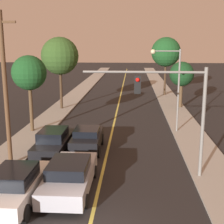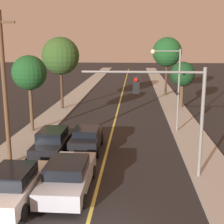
{
  "view_description": "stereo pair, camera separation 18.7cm",
  "coord_description": "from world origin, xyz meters",
  "px_view_note": "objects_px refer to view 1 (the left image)",
  "views": [
    {
      "loc": [
        1.54,
        -9.67,
        6.81
      ],
      "look_at": [
        0.0,
        13.68,
        1.6
      ],
      "focal_mm": 50.0,
      "sensor_mm": 36.0,
      "label": 1
    },
    {
      "loc": [
        1.72,
        -9.65,
        6.81
      ],
      "look_at": [
        0.0,
        13.68,
        1.6
      ],
      "focal_mm": 50.0,
      "sensor_mm": 36.0,
      "label": 2
    }
  ],
  "objects_px": {
    "car_near_lane_second": "(87,138)",
    "tree_right_far": "(182,74)",
    "traffic_signal_mast": "(172,101)",
    "utility_pole_left": "(5,88)",
    "tree_left_far": "(29,73)",
    "tree_left_near": "(60,56)",
    "tree_right_near": "(166,52)",
    "car_outer_lane_front": "(16,185)",
    "streetlamp_right": "(171,78)",
    "car_near_lane_front": "(70,175)",
    "car_outer_lane_second": "(54,141)"
  },
  "relations": [
    {
      "from": "streetlamp_right",
      "to": "utility_pole_left",
      "type": "xyz_separation_m",
      "value": [
        -9.7,
        -7.41,
        0.21
      ]
    },
    {
      "from": "tree_left_near",
      "to": "tree_right_near",
      "type": "height_order",
      "value": "tree_right_near"
    },
    {
      "from": "tree_left_near",
      "to": "tree_right_far",
      "type": "distance_m",
      "value": 12.69
    },
    {
      "from": "car_outer_lane_front",
      "to": "traffic_signal_mast",
      "type": "relative_size",
      "value": 0.76
    },
    {
      "from": "car_near_lane_second",
      "to": "car_near_lane_front",
      "type": "bearing_deg",
      "value": -90.0
    },
    {
      "from": "car_near_lane_second",
      "to": "tree_right_near",
      "type": "bearing_deg",
      "value": 72.0
    },
    {
      "from": "traffic_signal_mast",
      "to": "tree_left_far",
      "type": "relative_size",
      "value": 1.04
    },
    {
      "from": "car_near_lane_second",
      "to": "tree_right_far",
      "type": "height_order",
      "value": "tree_right_far"
    },
    {
      "from": "car_near_lane_front",
      "to": "traffic_signal_mast",
      "type": "relative_size",
      "value": 0.83
    },
    {
      "from": "car_outer_lane_front",
      "to": "traffic_signal_mast",
      "type": "height_order",
      "value": "traffic_signal_mast"
    },
    {
      "from": "car_near_lane_second",
      "to": "tree_left_near",
      "type": "relative_size",
      "value": 0.55
    },
    {
      "from": "tree_right_near",
      "to": "car_outer_lane_front",
      "type": "bearing_deg",
      "value": -107.6
    },
    {
      "from": "tree_left_far",
      "to": "traffic_signal_mast",
      "type": "bearing_deg",
      "value": -38.2
    },
    {
      "from": "utility_pole_left",
      "to": "tree_left_near",
      "type": "xyz_separation_m",
      "value": [
        -0.54,
        15.28,
        1.05
      ]
    },
    {
      "from": "car_near_lane_front",
      "to": "streetlamp_right",
      "type": "distance_m",
      "value": 12.25
    },
    {
      "from": "tree_left_near",
      "to": "tree_right_far",
      "type": "relative_size",
      "value": 1.52
    },
    {
      "from": "car_near_lane_front",
      "to": "car_outer_lane_second",
      "type": "height_order",
      "value": "car_near_lane_front"
    },
    {
      "from": "car_near_lane_second",
      "to": "car_outer_lane_front",
      "type": "height_order",
      "value": "car_outer_lane_front"
    },
    {
      "from": "car_near_lane_front",
      "to": "utility_pole_left",
      "type": "xyz_separation_m",
      "value": [
        -3.96,
        2.85,
        3.66
      ]
    },
    {
      "from": "car_near_lane_second",
      "to": "tree_right_far",
      "type": "bearing_deg",
      "value": 60.28
    },
    {
      "from": "car_outer_lane_second",
      "to": "utility_pole_left",
      "type": "xyz_separation_m",
      "value": [
        -1.91,
        -2.3,
        3.67
      ]
    },
    {
      "from": "car_near_lane_second",
      "to": "tree_right_near",
      "type": "distance_m",
      "value": 23.34
    },
    {
      "from": "tree_right_near",
      "to": "tree_right_far",
      "type": "relative_size",
      "value": 1.55
    },
    {
      "from": "tree_left_near",
      "to": "tree_left_far",
      "type": "height_order",
      "value": "tree_left_near"
    },
    {
      "from": "car_outer_lane_second",
      "to": "tree_left_far",
      "type": "height_order",
      "value": "tree_left_far"
    },
    {
      "from": "car_near_lane_second",
      "to": "tree_left_near",
      "type": "distance_m",
      "value": 14.03
    },
    {
      "from": "utility_pole_left",
      "to": "tree_left_near",
      "type": "height_order",
      "value": "utility_pole_left"
    },
    {
      "from": "car_near_lane_front",
      "to": "tree_right_far",
      "type": "xyz_separation_m",
      "value": [
        7.96,
        19.64,
        2.8
      ]
    },
    {
      "from": "tree_left_near",
      "to": "car_near_lane_second",
      "type": "bearing_deg",
      "value": -70.12
    },
    {
      "from": "car_near_lane_front",
      "to": "utility_pole_left",
      "type": "bearing_deg",
      "value": 144.22
    },
    {
      "from": "car_outer_lane_front",
      "to": "traffic_signal_mast",
      "type": "xyz_separation_m",
      "value": [
        6.88,
        3.24,
        3.14
      ]
    },
    {
      "from": "car_outer_lane_front",
      "to": "tree_left_near",
      "type": "height_order",
      "value": "tree_left_near"
    },
    {
      "from": "car_near_lane_second",
      "to": "utility_pole_left",
      "type": "relative_size",
      "value": 0.48
    },
    {
      "from": "streetlamp_right",
      "to": "tree_right_far",
      "type": "xyz_separation_m",
      "value": [
        2.22,
        9.38,
        -0.65
      ]
    },
    {
      "from": "car_outer_lane_front",
      "to": "tree_right_far",
      "type": "relative_size",
      "value": 0.96
    },
    {
      "from": "car_outer_lane_second",
      "to": "traffic_signal_mast",
      "type": "bearing_deg",
      "value": -24.98
    },
    {
      "from": "streetlamp_right",
      "to": "car_near_lane_front",
      "type": "bearing_deg",
      "value": -119.2
    },
    {
      "from": "traffic_signal_mast",
      "to": "tree_right_far",
      "type": "distance_m",
      "value": 17.97
    },
    {
      "from": "utility_pole_left",
      "to": "tree_right_far",
      "type": "xyz_separation_m",
      "value": [
        11.92,
        16.79,
        -0.86
      ]
    },
    {
      "from": "car_near_lane_front",
      "to": "tree_right_near",
      "type": "relative_size",
      "value": 0.68
    },
    {
      "from": "car_outer_lane_front",
      "to": "streetlamp_right",
      "type": "relative_size",
      "value": 0.74
    },
    {
      "from": "utility_pole_left",
      "to": "traffic_signal_mast",
      "type": "bearing_deg",
      "value": -5.87
    },
    {
      "from": "streetlamp_right",
      "to": "tree_left_near",
      "type": "xyz_separation_m",
      "value": [
        -10.23,
        7.87,
        1.26
      ]
    },
    {
      "from": "tree_left_near",
      "to": "tree_left_far",
      "type": "xyz_separation_m",
      "value": [
        -0.39,
        -8.54,
        -0.92
      ]
    },
    {
      "from": "tree_left_far",
      "to": "tree_right_near",
      "type": "distance_m",
      "value": 21.48
    },
    {
      "from": "tree_right_far",
      "to": "car_near_lane_second",
      "type": "bearing_deg",
      "value": -119.72
    },
    {
      "from": "car_outer_lane_second",
      "to": "tree_right_near",
      "type": "relative_size",
      "value": 0.66
    },
    {
      "from": "car_outer_lane_front",
      "to": "streetlamp_right",
      "type": "height_order",
      "value": "streetlamp_right"
    },
    {
      "from": "car_near_lane_front",
      "to": "tree_left_far",
      "type": "distance_m",
      "value": 11.42
    },
    {
      "from": "traffic_signal_mast",
      "to": "utility_pole_left",
      "type": "xyz_separation_m",
      "value": [
        -8.79,
        0.9,
        0.46
      ]
    }
  ]
}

